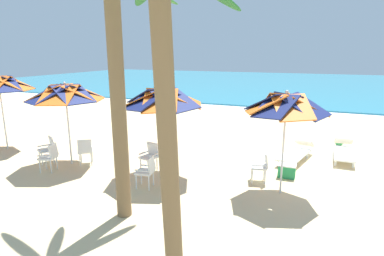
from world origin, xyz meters
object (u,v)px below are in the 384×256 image
Objects in this scene: cooler_box at (287,171)px; sun_lounger_0 at (344,151)px; beach_umbrella_2 at (65,93)px; beach_ball at (339,142)px; plastic_chair_0 at (261,165)px; beachgoer_seated at (272,107)px; plastic_chair_3 at (48,148)px; beach_umbrella_1 at (162,99)px; sun_lounger_1 at (296,152)px; plastic_chair_5 at (50,156)px; plastic_chair_1 at (150,155)px; plastic_chair_2 at (147,170)px; palm_tree_1 at (117,74)px; plastic_chair_4 at (85,150)px; palm_tree_0 at (169,99)px; beach_umbrella_0 at (286,105)px.

sun_lounger_0 is at bearing 56.61° from cooler_box.
beach_umbrella_2 reaches higher than beach_ball.
beachgoer_seated reaches higher than plastic_chair_0.
plastic_chair_3 is 9.94m from sun_lounger_0.
beach_umbrella_1 is 1.19× the size of sun_lounger_1.
plastic_chair_5 is 13.56m from beachgoer_seated.
plastic_chair_1 and plastic_chair_2 have the same top height.
sun_lounger_1 is at bearing 33.25° from plastic_chair_1.
plastic_chair_2 is at bearing 100.05° from palm_tree_1.
cooler_box is at bearing 32.63° from plastic_chair_2.
beach_umbrella_2 is (-3.24, 0.68, 1.82)m from plastic_chair_2.
plastic_chair_4 reaches higher than sun_lounger_0.
beach_umbrella_2 is at bearing -169.90° from plastic_chair_1.
beach_umbrella_2 is 1.98m from plastic_chair_5.
beachgoer_seated is (-0.85, 15.75, -2.66)m from palm_tree_0.
beach_umbrella_0 reaches higher than plastic_chair_5.
plastic_chair_5 is (-6.10, -1.64, 0.00)m from plastic_chair_0.
plastic_chair_2 is 1.73× the size of cooler_box.
palm_tree_0 reaches higher than plastic_chair_2.
sun_lounger_1 is at bearing -152.15° from sun_lounger_0.
beachgoer_seated is at bearing 68.72° from beach_umbrella_2.
beach_umbrella_0 is at bearing 0.99° from beach_umbrella_1.
sun_lounger_1 is 4.46× the size of cooler_box.
plastic_chair_0 is 0.18× the size of palm_tree_0.
beachgoer_seated is at bearing 118.92° from beach_ball.
beachgoer_seated is at bearing 80.21° from plastic_chair_1.
beach_umbrella_2 is at bearing -154.46° from sun_lounger_0.
sun_lounger_0 is 8.77m from beachgoer_seated.
beach_umbrella_2 is 10.12m from beach_ball.
sun_lounger_1 is at bearing 79.78° from palm_tree_0.
beach_ball is (1.54, 4.07, -0.05)m from cooler_box.
cooler_box is at bearing 88.37° from beach_umbrella_0.
beach_umbrella_0 is 3.48m from sun_lounger_1.
beach_umbrella_1 is at bearing -167.42° from plastic_chair_0.
plastic_chair_5 is at bearing -150.64° from sun_lounger_0.
beach_umbrella_0 is 2.89× the size of beachgoer_seated.
beach_umbrella_0 is 0.57× the size of palm_tree_0.
sun_lounger_0 is (2.27, 3.06, -0.22)m from plastic_chair_0.
beachgoer_seated is at bearing 70.56° from plastic_chair_4.
beach_umbrella_1 is at bearing -133.00° from beach_ball.
palm_tree_0 is 2.59m from palm_tree_1.
plastic_chair_5 reaches higher than sun_lounger_1.
palm_tree_0 is (-0.49, -4.70, 2.46)m from plastic_chair_0.
plastic_chair_2 is 4.04m from cooler_box.
beach_umbrella_1 is 3.06× the size of plastic_chair_5.
sun_lounger_1 reaches higher than beach_ball.
plastic_chair_3 and plastic_chair_5 have the same top height.
beach_umbrella_0 is 3.09× the size of plastic_chair_3.
plastic_chair_3 reaches higher than beach_ball.
plastic_chair_0 is 0.32× the size of beach_umbrella_2.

